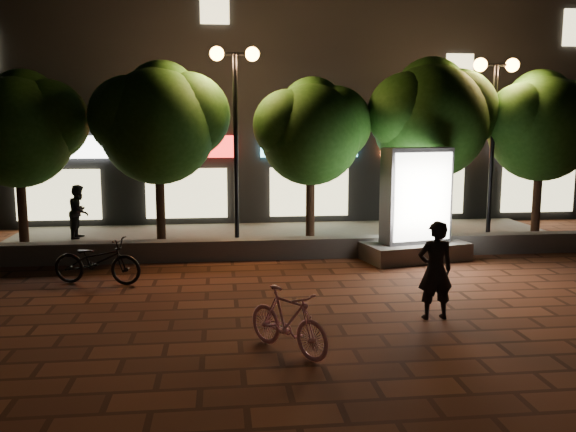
{
  "coord_description": "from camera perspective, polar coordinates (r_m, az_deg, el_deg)",
  "views": [
    {
      "loc": [
        -1.93,
        -10.56,
        3.3
      ],
      "look_at": [
        -0.55,
        1.5,
        1.44
      ],
      "focal_mm": 37.43,
      "sensor_mm": 36.0,
      "label": 1
    }
  ],
  "objects": [
    {
      "name": "ground",
      "position": [
        11.23,
        3.72,
        -8.41
      ],
      "size": [
        80.0,
        80.0,
        0.0
      ],
      "primitive_type": "plane",
      "color": "brown",
      "rests_on": "ground"
    },
    {
      "name": "retaining_wall",
      "position": [
        15.0,
        1.02,
        -3.04
      ],
      "size": [
        16.0,
        0.45,
        0.5
      ],
      "primitive_type": "cube",
      "color": "#65645E",
      "rests_on": "ground"
    },
    {
      "name": "sidewalk",
      "position": [
        17.48,
        -0.06,
        -2.06
      ],
      "size": [
        16.0,
        5.0,
        0.08
      ],
      "primitive_type": "cube",
      "color": "#65645E",
      "rests_on": "ground"
    },
    {
      "name": "building_block",
      "position": [
        23.69,
        -1.89,
        12.79
      ],
      "size": [
        28.0,
        8.12,
        11.3
      ],
      "color": "black",
      "rests_on": "ground"
    },
    {
      "name": "tree_far_left",
      "position": [
        16.79,
        -24.14,
        7.91
      ],
      "size": [
        3.36,
        2.8,
        4.63
      ],
      "color": "#321B13",
      "rests_on": "sidewalk"
    },
    {
      "name": "tree_left",
      "position": [
        16.1,
        -12.06,
        9.02
      ],
      "size": [
        3.6,
        3.0,
        4.89
      ],
      "color": "#321B13",
      "rests_on": "sidewalk"
    },
    {
      "name": "tree_mid",
      "position": [
        16.22,
        2.31,
        8.39
      ],
      "size": [
        3.24,
        2.7,
        4.5
      ],
      "color": "#321B13",
      "rests_on": "sidewalk"
    },
    {
      "name": "tree_right",
      "position": [
        17.04,
        13.52,
        9.35
      ],
      "size": [
        3.72,
        3.1,
        5.07
      ],
      "color": "#321B13",
      "rests_on": "sidewalk"
    },
    {
      "name": "tree_far_right",
      "position": [
        18.37,
        23.01,
        8.22
      ],
      "size": [
        3.48,
        2.9,
        4.76
      ],
      "color": "#321B13",
      "rests_on": "sidewalk"
    },
    {
      "name": "street_lamp_left",
      "position": [
        15.79,
        -5.04,
        11.3
      ],
      "size": [
        1.26,
        0.36,
        5.18
      ],
      "color": "black",
      "rests_on": "sidewalk"
    },
    {
      "name": "street_lamp_right",
      "position": [
        17.44,
        19.02,
        10.17
      ],
      "size": [
        1.26,
        0.36,
        4.98
      ],
      "color": "black",
      "rests_on": "sidewalk"
    },
    {
      "name": "ad_kiosk",
      "position": [
        15.0,
        12.02,
        0.1
      ],
      "size": [
        2.76,
        1.8,
        2.75
      ],
      "color": "#65645E",
      "rests_on": "ground"
    },
    {
      "name": "scooter_pink",
      "position": [
        8.84,
        -0.0,
        -9.92
      ],
      "size": [
        1.32,
        1.54,
        0.95
      ],
      "primitive_type": "imported",
      "rotation": [
        0.0,
        0.0,
        0.65
      ],
      "color": "#F9A1BF",
      "rests_on": "ground"
    },
    {
      "name": "rider",
      "position": [
        10.52,
        13.81,
        -5.02
      ],
      "size": [
        0.64,
        0.43,
        1.7
      ],
      "primitive_type": "imported",
      "rotation": [
        0.0,
        0.0,
        3.18
      ],
      "color": "black",
      "rests_on": "ground"
    },
    {
      "name": "scooter_parked",
      "position": [
        13.12,
        -17.67,
        -4.08
      ],
      "size": [
        1.98,
        1.08,
        0.98
      ],
      "primitive_type": "imported",
      "rotation": [
        0.0,
        0.0,
        1.33
      ],
      "color": "black",
      "rests_on": "ground"
    },
    {
      "name": "pedestrian",
      "position": [
        18.08,
        -19.22,
        0.4
      ],
      "size": [
        0.64,
        0.79,
        1.53
      ],
      "primitive_type": "imported",
      "rotation": [
        0.0,
        0.0,
        1.49
      ],
      "color": "black",
      "rests_on": "sidewalk"
    }
  ]
}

